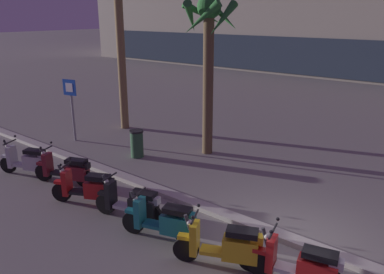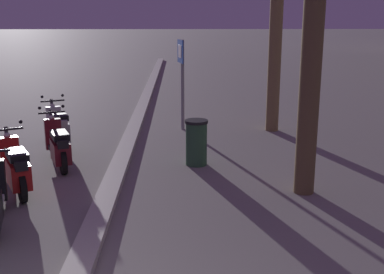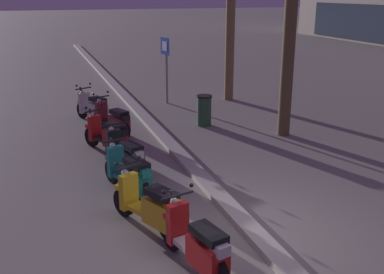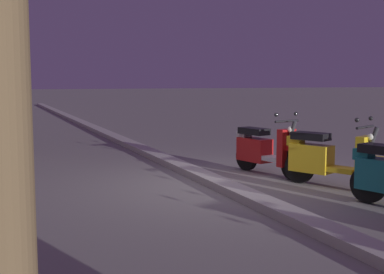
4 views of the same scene
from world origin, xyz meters
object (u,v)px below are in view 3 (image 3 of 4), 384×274
scooter_maroon_far_back (113,120)px  scooter_red_second_in_line (197,245)px  litter_bin (204,110)px  scooter_black_last_in_row (126,155)px  crossing_sign (166,63)px  scooter_teal_lead_nearest (130,174)px  scooter_red_gap_after_mid (109,136)px  scooter_yellow_tail_end (151,207)px  scooter_silver_mid_front (94,109)px

scooter_maroon_far_back → scooter_red_second_in_line: bearing=-0.1°
scooter_red_second_in_line → litter_bin: scooter_red_second_in_line is taller
scooter_black_last_in_row → scooter_red_second_in_line: (4.12, 0.23, 0.01)m
litter_bin → crossing_sign: bearing=-175.1°
scooter_black_last_in_row → scooter_teal_lead_nearest: (1.17, -0.15, 0.01)m
scooter_red_gap_after_mid → litter_bin: bearing=115.9°
scooter_maroon_far_back → scooter_yellow_tail_end: (5.72, -0.36, 0.02)m
scooter_black_last_in_row → scooter_red_gap_after_mid: bearing=-174.9°
scooter_red_second_in_line → crossing_sign: crossing_sign is taller
crossing_sign → scooter_teal_lead_nearest: bearing=-21.6°
scooter_silver_mid_front → scooter_black_last_in_row: scooter_silver_mid_front is taller
scooter_red_gap_after_mid → scooter_yellow_tail_end: same height
scooter_silver_mid_front → scooter_maroon_far_back: bearing=13.3°
scooter_teal_lead_nearest → crossing_sign: size_ratio=0.73×
scooter_red_gap_after_mid → scooter_teal_lead_nearest: size_ratio=0.93×
scooter_silver_mid_front → scooter_yellow_tail_end: same height
scooter_red_second_in_line → litter_bin: 7.73m
scooter_silver_mid_front → scooter_red_gap_after_mid: size_ratio=0.99×
scooter_maroon_far_back → litter_bin: size_ratio=1.86×
scooter_silver_mid_front → scooter_yellow_tail_end: bearing=-0.1°
scooter_black_last_in_row → scooter_red_second_in_line: scooter_red_second_in_line is taller
crossing_sign → scooter_yellow_tail_end: bearing=-17.9°
scooter_red_second_in_line → crossing_sign: bearing=166.1°
scooter_red_second_in_line → crossing_sign: (-10.39, 2.57, 1.05)m
scooter_red_gap_after_mid → scooter_yellow_tail_end: size_ratio=0.96×
litter_bin → scooter_maroon_far_back: bearing=-88.5°
scooter_red_second_in_line → crossing_sign: size_ratio=0.72×
crossing_sign → scooter_black_last_in_row: bearing=-24.0°
scooter_red_gap_after_mid → litter_bin: 3.56m
scooter_teal_lead_nearest → litter_bin: (-4.24, 3.22, 0.03)m
scooter_maroon_far_back → crossing_sign: size_ratio=0.73×
scooter_red_second_in_line → scooter_maroon_far_back: bearing=179.9°
scooter_red_gap_after_mid → crossing_sign: 5.68m
scooter_maroon_far_back → scooter_black_last_in_row: bearing=-4.6°
scooter_black_last_in_row → scooter_yellow_tail_end: scooter_yellow_tail_end is taller
scooter_maroon_far_back → crossing_sign: 4.28m
scooter_teal_lead_nearest → scooter_red_gap_after_mid: bearing=179.6°
scooter_teal_lead_nearest → scooter_red_second_in_line: size_ratio=1.02×
scooter_red_second_in_line → litter_bin: (-7.19, 2.84, 0.03)m
scooter_red_gap_after_mid → scooter_teal_lead_nearest: scooter_red_gap_after_mid is taller
scooter_silver_mid_front → scooter_red_second_in_line: same height
scooter_red_gap_after_mid → scooter_black_last_in_row: (1.52, 0.13, -0.01)m
scooter_teal_lead_nearest → scooter_silver_mid_front: bearing=179.6°
scooter_silver_mid_front → scooter_yellow_tail_end: (7.23, -0.01, 0.01)m
crossing_sign → litter_bin: size_ratio=2.53×
scooter_teal_lead_nearest → scooter_maroon_far_back: bearing=174.6°
scooter_black_last_in_row → scooter_yellow_tail_end: size_ratio=1.05×
scooter_red_gap_after_mid → scooter_red_second_in_line: bearing=3.7°
scooter_black_last_in_row → scooter_teal_lead_nearest: same height
scooter_silver_mid_front → scooter_red_second_in_line: bearing=2.2°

